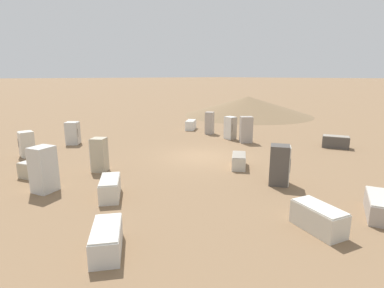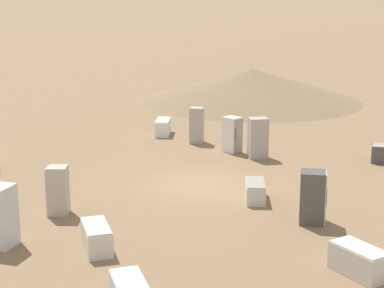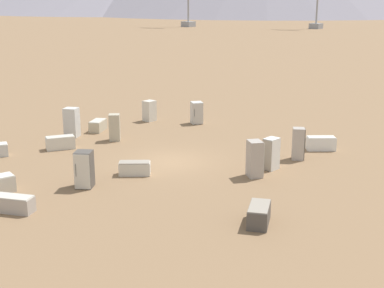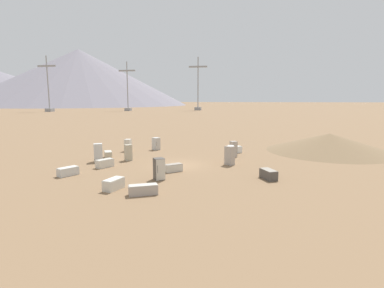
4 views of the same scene
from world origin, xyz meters
TOP-DOWN VIEW (x-y plane):
  - ground_plane at (0.00, 0.00)m, footprint 1000.00×1000.00m
  - dirt_mound at (-15.81, -9.93)m, footprint 14.24×14.24m
  - discarded_fridge_0 at (-4.88, -4.56)m, footprint 0.85×0.84m
  - discarded_fridge_1 at (-4.66, -2.20)m, footprint 0.61×0.80m
  - discarded_fridge_2 at (6.39, 2.10)m, footprint 1.37×1.70m
  - discarded_fridge_3 at (2.81, 8.24)m, footprint 1.10×1.67m
  - discarded_fridge_4 at (-0.07, 2.67)m, footprint 1.54×1.46m
  - discarded_fridge_7 at (-4.99, -6.98)m, footprint 1.64×1.53m
  - discarded_fridge_9 at (-4.64, -0.77)m, footprint 1.01×0.98m
  - discarded_fridge_10 at (0.44, 5.29)m, footprint 1.04×1.06m
  - discarded_fridge_12 at (5.41, -1.11)m, footprint 0.90×0.90m
  - discarded_fridge_15 at (8.08, -0.07)m, footprint 1.03×1.02m

SIDE VIEW (x-z plane):
  - ground_plane at x=0.00m, z-range 0.00..0.00m
  - discarded_fridge_4 at x=-0.07m, z-range 0.00..0.65m
  - discarded_fridge_2 at x=6.39m, z-range 0.00..0.73m
  - discarded_fridge_3 at x=2.81m, z-range 0.00..0.75m
  - discarded_fridge_7 at x=-4.99m, z-range 0.00..0.76m
  - discarded_fridge_1 at x=-4.66m, z-range 0.00..1.59m
  - discarded_fridge_12 at x=5.41m, z-range 0.00..1.59m
  - discarded_fridge_10 at x=0.44m, z-range 0.00..1.65m
  - discarded_fridge_0 at x=-4.88m, z-range 0.00..1.69m
  - discarded_fridge_9 at x=-4.64m, z-range 0.00..1.75m
  - discarded_fridge_15 at x=8.08m, z-range 0.00..1.78m
  - dirt_mound at x=-15.81m, z-range 0.00..2.10m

